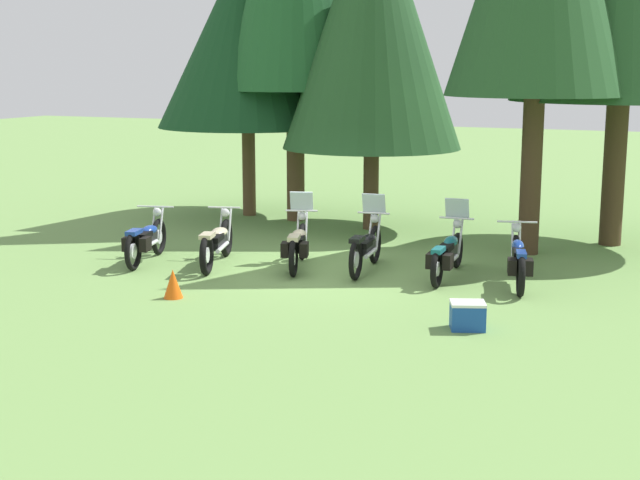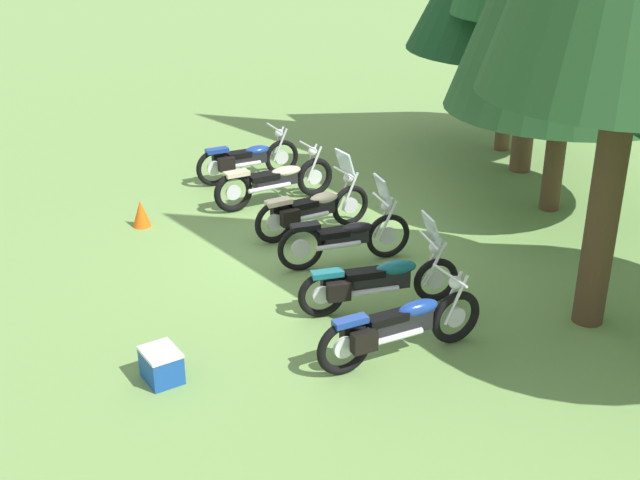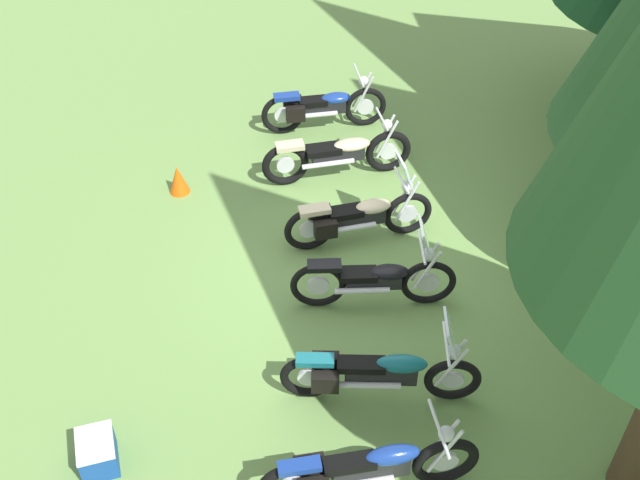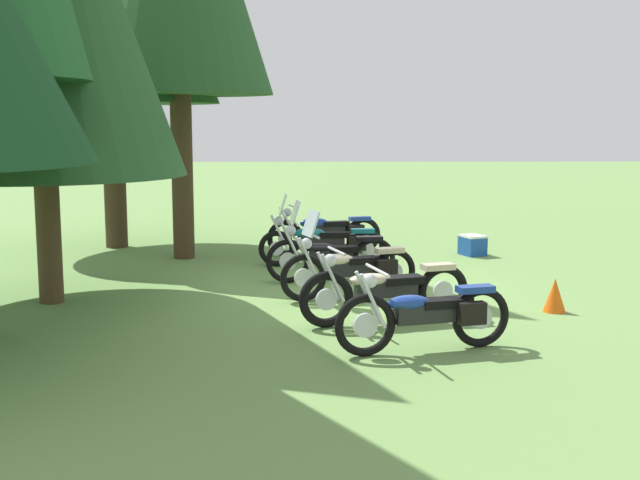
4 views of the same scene
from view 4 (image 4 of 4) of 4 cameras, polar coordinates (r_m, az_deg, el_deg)
ground_plane at (r=13.06m, az=2.17°, el=-3.51°), size 80.00×80.00×0.00m
motorcycle_0 at (r=9.63m, az=7.53°, el=-5.12°), size 0.92×2.14×1.02m
motorcycle_1 at (r=10.91m, az=4.58°, el=-3.46°), size 0.93×2.36×1.03m
motorcycle_2 at (r=12.38m, az=2.19°, el=-1.95°), size 0.93×2.12×1.37m
motorcycle_3 at (r=13.60m, az=0.67°, el=-1.00°), size 0.62×2.19×1.38m
motorcycle_4 at (r=15.11m, az=0.24°, el=-0.10°), size 0.65×2.36×1.35m
motorcycle_5 at (r=16.39m, az=0.47°, el=0.57°), size 0.91×2.32×1.02m
picnic_cooler at (r=16.63m, az=10.62°, el=-0.35°), size 0.61×0.55×0.41m
traffic_cone at (r=12.00m, az=16.10°, el=-3.73°), size 0.32×0.32×0.48m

